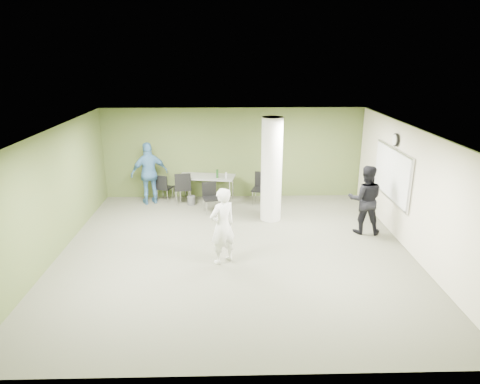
{
  "coord_description": "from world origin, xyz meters",
  "views": [
    {
      "loc": [
        -0.13,
        -8.96,
        4.36
      ],
      "look_at": [
        0.13,
        1.0,
        1.11
      ],
      "focal_mm": 32.0,
      "sensor_mm": 36.0,
      "label": 1
    }
  ],
  "objects_px": {
    "man_black": "(365,200)",
    "woman_white": "(222,226)",
    "man_blue": "(149,173)",
    "folding_table": "(207,178)",
    "chair_back_left": "(163,186)"
  },
  "relations": [
    {
      "from": "man_black",
      "to": "woman_white",
      "type": "bearing_deg",
      "value": 33.4
    },
    {
      "from": "man_black",
      "to": "folding_table",
      "type": "bearing_deg",
      "value": -21.98
    },
    {
      "from": "folding_table",
      "to": "man_black",
      "type": "relative_size",
      "value": 1.02
    },
    {
      "from": "chair_back_left",
      "to": "man_blue",
      "type": "bearing_deg",
      "value": 47.25
    },
    {
      "from": "folding_table",
      "to": "man_black",
      "type": "distance_m",
      "value": 4.78
    },
    {
      "from": "chair_back_left",
      "to": "man_black",
      "type": "distance_m",
      "value": 5.99
    },
    {
      "from": "folding_table",
      "to": "man_blue",
      "type": "xyz_separation_m",
      "value": [
        -1.7,
        -0.14,
        0.19
      ]
    },
    {
      "from": "folding_table",
      "to": "woman_white",
      "type": "xyz_separation_m",
      "value": [
        0.53,
        -4.06,
        0.1
      ]
    },
    {
      "from": "folding_table",
      "to": "man_black",
      "type": "bearing_deg",
      "value": -22.21
    },
    {
      "from": "woman_white",
      "to": "man_blue",
      "type": "relative_size",
      "value": 0.9
    },
    {
      "from": "folding_table",
      "to": "man_black",
      "type": "xyz_separation_m",
      "value": [
        4.07,
        -2.52,
        0.13
      ]
    },
    {
      "from": "man_black",
      "to": "man_blue",
      "type": "bearing_deg",
      "value": -12.57
    },
    {
      "from": "chair_back_left",
      "to": "man_black",
      "type": "height_order",
      "value": "man_black"
    },
    {
      "from": "chair_back_left",
      "to": "man_black",
      "type": "xyz_separation_m",
      "value": [
        5.41,
        -2.55,
        0.39
      ]
    },
    {
      "from": "woman_white",
      "to": "folding_table",
      "type": "bearing_deg",
      "value": -118.15
    }
  ]
}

